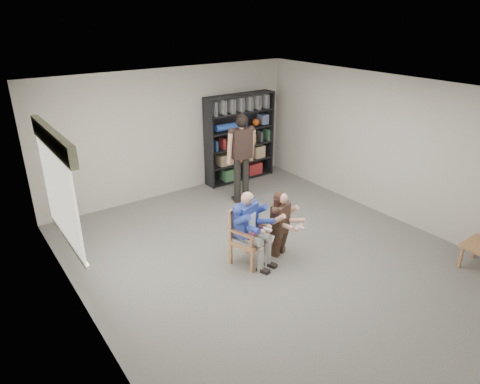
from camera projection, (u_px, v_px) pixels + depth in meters
room_shell at (272, 181)px, 6.79m from camera, size 6.00×7.00×2.80m
floor at (270, 257)px, 7.34m from camera, size 6.00×7.00×0.01m
window_left at (60, 190)px, 5.88m from camera, size 0.16×2.00×1.75m
armchair at (250, 236)px, 6.99m from camera, size 0.71×0.70×0.99m
seated_man at (250, 228)px, 6.93m from camera, size 0.76×0.90×1.28m
kneeling_woman at (282, 224)px, 7.17m from camera, size 0.71×0.90×1.17m
bookshelf at (240, 138)px, 10.29m from camera, size 1.80×0.38×2.10m
standing_man at (241, 160)px, 9.08m from camera, size 0.64×0.41×1.93m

